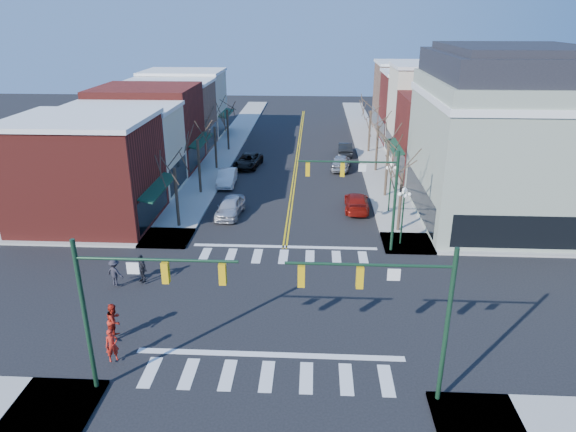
# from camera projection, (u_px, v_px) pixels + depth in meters

# --- Properties ---
(ground) EXTENTS (160.00, 160.00, 0.00)m
(ground) POSITION_uv_depth(u_px,v_px,m) (277.00, 305.00, 29.11)
(ground) COLOR black
(ground) RESTS_ON ground
(sidewalk_left) EXTENTS (3.50, 70.00, 0.15)m
(sidewalk_left) POSITION_uv_depth(u_px,v_px,m) (199.00, 189.00, 48.09)
(sidewalk_left) COLOR #9E9B93
(sidewalk_left) RESTS_ON ground
(sidewalk_right) EXTENTS (3.50, 70.00, 0.15)m
(sidewalk_right) POSITION_uv_depth(u_px,v_px,m) (387.00, 192.00, 47.23)
(sidewalk_right) COLOR #9E9B93
(sidewalk_right) RESTS_ON ground
(bldg_left_brick_a) EXTENTS (10.00, 8.50, 8.00)m
(bldg_left_brick_a) POSITION_uv_depth(u_px,v_px,m) (86.00, 173.00, 39.32)
(bldg_left_brick_a) COLOR maroon
(bldg_left_brick_a) RESTS_ON ground
(bldg_left_stucco_a) EXTENTS (10.00, 7.00, 7.50)m
(bldg_left_stucco_a) POSITION_uv_depth(u_px,v_px,m) (122.00, 151.00, 46.61)
(bldg_left_stucco_a) COLOR beige
(bldg_left_stucco_a) RESTS_ON ground
(bldg_left_brick_b) EXTENTS (10.00, 9.00, 8.50)m
(bldg_left_brick_b) POSITION_uv_depth(u_px,v_px,m) (149.00, 128.00, 53.86)
(bldg_left_brick_b) COLOR maroon
(bldg_left_brick_b) RESTS_ON ground
(bldg_left_tan) EXTENTS (10.00, 7.50, 7.80)m
(bldg_left_tan) POSITION_uv_depth(u_px,v_px,m) (170.00, 117.00, 61.65)
(bldg_left_tan) COLOR #936951
(bldg_left_tan) RESTS_ON ground
(bldg_left_stucco_b) EXTENTS (10.00, 8.00, 8.20)m
(bldg_left_stucco_b) POSITION_uv_depth(u_px,v_px,m) (185.00, 104.00, 68.78)
(bldg_left_stucco_b) COLOR beige
(bldg_left_stucco_b) RESTS_ON ground
(bldg_right_brick_a) EXTENTS (10.00, 8.50, 8.00)m
(bldg_right_brick_a) POSITION_uv_depth(u_px,v_px,m) (451.00, 137.00, 50.80)
(bldg_right_brick_a) COLOR maroon
(bldg_right_brick_a) RESTS_ON ground
(bldg_right_stucco) EXTENTS (10.00, 7.00, 10.00)m
(bldg_right_stucco) POSITION_uv_depth(u_px,v_px,m) (436.00, 113.00, 57.64)
(bldg_right_stucco) COLOR beige
(bldg_right_stucco) RESTS_ON ground
(bldg_right_brick_b) EXTENTS (10.00, 8.00, 8.50)m
(bldg_right_brick_b) POSITION_uv_depth(u_px,v_px,m) (422.00, 108.00, 64.88)
(bldg_right_brick_b) COLOR maroon
(bldg_right_brick_b) RESTS_ON ground
(bldg_right_tan) EXTENTS (10.00, 8.00, 9.00)m
(bldg_right_tan) POSITION_uv_depth(u_px,v_px,m) (412.00, 97.00, 72.22)
(bldg_right_tan) COLOR #936951
(bldg_right_tan) RESTS_ON ground
(victorian_corner) EXTENTS (12.25, 14.25, 13.30)m
(victorian_corner) POSITION_uv_depth(u_px,v_px,m) (504.00, 136.00, 39.33)
(victorian_corner) COLOR gray
(victorian_corner) RESTS_ON ground
(traffic_mast_near_left) EXTENTS (6.60, 0.28, 7.20)m
(traffic_mast_near_left) POSITION_uv_depth(u_px,v_px,m) (126.00, 296.00, 20.78)
(traffic_mast_near_left) COLOR #14331E
(traffic_mast_near_left) RESTS_ON ground
(traffic_mast_near_right) EXTENTS (6.60, 0.28, 7.20)m
(traffic_mast_near_right) POSITION_uv_depth(u_px,v_px,m) (402.00, 304.00, 20.23)
(traffic_mast_near_right) COLOR #14331E
(traffic_mast_near_right) RESTS_ON ground
(traffic_mast_far_right) EXTENTS (6.60, 0.28, 7.20)m
(traffic_mast_far_right) POSITION_uv_depth(u_px,v_px,m) (368.00, 187.00, 33.98)
(traffic_mast_far_right) COLOR #14331E
(traffic_mast_far_right) RESTS_ON ground
(lamppost_corner) EXTENTS (0.36, 0.36, 4.33)m
(lamppost_corner) POSITION_uv_depth(u_px,v_px,m) (403.00, 206.00, 35.52)
(lamppost_corner) COLOR #14331E
(lamppost_corner) RESTS_ON ground
(lamppost_midblock) EXTENTS (0.36, 0.36, 4.33)m
(lamppost_midblock) POSITION_uv_depth(u_px,v_px,m) (391.00, 178.00, 41.55)
(lamppost_midblock) COLOR #14331E
(lamppost_midblock) RESTS_ON ground
(tree_left_a) EXTENTS (0.24, 0.24, 4.76)m
(tree_left_a) POSITION_uv_depth(u_px,v_px,m) (177.00, 198.00, 38.87)
(tree_left_a) COLOR #382B21
(tree_left_a) RESTS_ON ground
(tree_left_b) EXTENTS (0.24, 0.24, 5.04)m
(tree_left_b) POSITION_uv_depth(u_px,v_px,m) (199.00, 167.00, 46.25)
(tree_left_b) COLOR #382B21
(tree_left_b) RESTS_ON ground
(tree_left_c) EXTENTS (0.24, 0.24, 4.55)m
(tree_left_c) POSITION_uv_depth(u_px,v_px,m) (216.00, 148.00, 53.77)
(tree_left_c) COLOR #382B21
(tree_left_c) RESTS_ON ground
(tree_left_d) EXTENTS (0.24, 0.24, 4.90)m
(tree_left_d) POSITION_uv_depth(u_px,v_px,m) (228.00, 130.00, 61.14)
(tree_left_d) COLOR #382B21
(tree_left_d) RESTS_ON ground
(tree_right_a) EXTENTS (0.24, 0.24, 4.62)m
(tree_right_a) POSITION_uv_depth(u_px,v_px,m) (400.00, 203.00, 38.07)
(tree_right_a) COLOR #382B21
(tree_right_a) RESTS_ON ground
(tree_right_b) EXTENTS (0.24, 0.24, 5.18)m
(tree_right_b) POSITION_uv_depth(u_px,v_px,m) (387.00, 169.00, 45.40)
(tree_right_b) COLOR #382B21
(tree_right_b) RESTS_ON ground
(tree_right_c) EXTENTS (0.24, 0.24, 4.83)m
(tree_right_c) POSITION_uv_depth(u_px,v_px,m) (377.00, 149.00, 52.89)
(tree_right_c) COLOR #382B21
(tree_right_c) RESTS_ON ground
(tree_right_d) EXTENTS (0.24, 0.24, 4.97)m
(tree_right_d) POSITION_uv_depth(u_px,v_px,m) (370.00, 132.00, 60.30)
(tree_right_d) COLOR #382B21
(tree_right_d) RESTS_ON ground
(car_left_near) EXTENTS (2.24, 4.69, 1.55)m
(car_left_near) POSITION_uv_depth(u_px,v_px,m) (230.00, 207.00, 41.70)
(car_left_near) COLOR silver
(car_left_near) RESTS_ON ground
(car_left_mid) EXTENTS (1.76, 4.60, 1.50)m
(car_left_mid) POSITION_uv_depth(u_px,v_px,m) (227.00, 177.00, 49.29)
(car_left_mid) COLOR silver
(car_left_mid) RESTS_ON ground
(car_left_far) EXTENTS (2.99, 5.31, 1.40)m
(car_left_far) POSITION_uv_depth(u_px,v_px,m) (248.00, 161.00, 55.05)
(car_left_far) COLOR black
(car_left_far) RESTS_ON ground
(car_right_near) EXTENTS (2.14, 4.90, 1.40)m
(car_right_near) POSITION_uv_depth(u_px,v_px,m) (357.00, 202.00, 42.96)
(car_right_near) COLOR maroon
(car_right_near) RESTS_ON ground
(car_right_mid) EXTENTS (2.50, 4.89, 1.59)m
(car_right_mid) POSITION_uv_depth(u_px,v_px,m) (341.00, 162.00, 54.19)
(car_right_mid) COLOR #A7A8AC
(car_right_mid) RESTS_ON ground
(car_right_far) EXTENTS (1.71, 4.57, 1.49)m
(car_right_far) POSITION_uv_depth(u_px,v_px,m) (345.00, 149.00, 59.75)
(car_right_far) COLOR black
(car_right_far) RESTS_ON ground
(pedestrian_red_a) EXTENTS (0.72, 0.66, 1.64)m
(pedestrian_red_a) POSITION_uv_depth(u_px,v_px,m) (112.00, 345.00, 23.92)
(pedestrian_red_a) COLOR #B11D12
(pedestrian_red_a) RESTS_ON sidewalk_left
(pedestrian_red_b) EXTENTS (0.80, 0.98, 1.88)m
(pedestrian_red_b) POSITION_uv_depth(u_px,v_px,m) (114.00, 321.00, 25.65)
(pedestrian_red_b) COLOR #AE1F12
(pedestrian_red_b) RESTS_ON sidewalk_left
(pedestrian_dark_a) EXTENTS (1.07, 1.04, 1.80)m
(pedestrian_dark_a) POSITION_uv_depth(u_px,v_px,m) (141.00, 268.00, 31.02)
(pedestrian_dark_a) COLOR black
(pedestrian_dark_a) RESTS_ON sidewalk_left
(pedestrian_dark_b) EXTENTS (1.25, 0.98, 1.69)m
(pedestrian_dark_b) POSITION_uv_depth(u_px,v_px,m) (115.00, 272.00, 30.63)
(pedestrian_dark_b) COLOR black
(pedestrian_dark_b) RESTS_ON sidewalk_left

